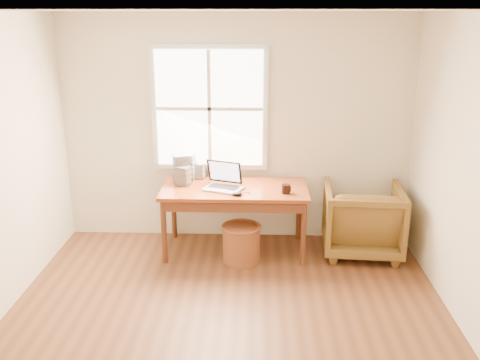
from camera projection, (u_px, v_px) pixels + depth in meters
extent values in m
cube|color=brown|center=(225.00, 344.00, 4.38)|extent=(4.00, 4.50, 0.02)
cube|color=white|center=(222.00, 9.00, 3.59)|extent=(4.00, 4.50, 0.02)
cube|color=beige|center=(236.00, 129.00, 6.14)|extent=(4.00, 0.02, 2.60)
cube|color=silver|center=(210.00, 108.00, 6.03)|extent=(1.32, 0.05, 1.42)
cube|color=white|center=(209.00, 109.00, 6.00)|extent=(1.20, 0.02, 1.30)
cube|color=silver|center=(209.00, 109.00, 5.99)|extent=(0.04, 0.02, 1.30)
cube|color=silver|center=(209.00, 109.00, 5.99)|extent=(1.20, 0.02, 0.04)
cube|color=brown|center=(235.00, 189.00, 5.87)|extent=(1.60, 0.80, 0.04)
imported|color=brown|center=(362.00, 219.00, 5.92)|extent=(0.90, 0.92, 0.79)
cylinder|color=brown|center=(241.00, 244.00, 5.76)|extent=(0.47, 0.47, 0.40)
ellipsoid|color=black|center=(237.00, 194.00, 5.59)|extent=(0.12, 0.08, 0.04)
cylinder|color=black|center=(286.00, 189.00, 5.66)|extent=(0.09, 0.09, 0.10)
cube|color=#B9BEC5|center=(188.00, 167.00, 6.11)|extent=(0.18, 0.16, 0.30)
cube|color=#2A2B30|center=(183.00, 175.00, 5.93)|extent=(0.17, 0.16, 0.21)
cube|color=gray|center=(181.00, 169.00, 5.97)|extent=(0.18, 0.17, 0.32)
cube|color=#B5BCC2|center=(198.00, 171.00, 6.17)|extent=(0.15, 0.14, 0.18)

